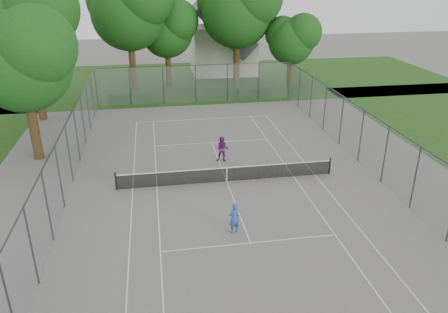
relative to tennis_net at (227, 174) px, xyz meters
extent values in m
plane|color=slate|center=(0.00, 0.00, -0.51)|extent=(120.00, 120.00, 0.00)
cube|color=#1E4513|center=(0.00, 26.00, -0.51)|extent=(60.00, 20.00, 0.00)
cube|color=silver|center=(0.00, 11.88, -0.50)|extent=(10.97, 0.06, 0.01)
cube|color=silver|center=(-5.49, 0.00, -0.50)|extent=(0.06, 23.77, 0.01)
cube|color=silver|center=(5.49, 0.00, -0.50)|extent=(0.06, 23.77, 0.01)
cube|color=silver|center=(-4.12, 0.00, -0.50)|extent=(0.06, 23.77, 0.01)
cube|color=silver|center=(4.12, 0.00, -0.50)|extent=(0.06, 23.77, 0.01)
cube|color=silver|center=(0.00, -6.40, -0.50)|extent=(8.23, 0.06, 0.01)
cube|color=silver|center=(0.00, 6.40, -0.50)|extent=(8.23, 0.06, 0.01)
cube|color=silver|center=(0.00, 0.00, -0.50)|extent=(0.06, 12.80, 0.01)
cube|color=silver|center=(0.00, 11.73, -0.50)|extent=(0.06, 0.30, 0.01)
cylinder|color=black|center=(-6.39, 0.00, 0.04)|extent=(0.10, 0.10, 1.10)
cylinder|color=black|center=(6.39, 0.00, 0.04)|extent=(0.10, 0.10, 1.10)
cube|color=black|center=(0.00, 0.00, -0.06)|extent=(12.67, 0.01, 0.86)
cube|color=silver|center=(0.00, 0.00, 0.40)|extent=(12.77, 0.03, 0.06)
cube|color=silver|center=(0.00, 0.00, -0.07)|extent=(0.05, 0.02, 0.88)
cylinder|color=#38383D|center=(-9.00, 17.00, 1.24)|extent=(0.08, 0.08, 3.50)
cylinder|color=#38383D|center=(9.00, 17.00, 1.24)|extent=(0.08, 0.08, 3.50)
cube|color=slate|center=(0.00, 17.00, 1.24)|extent=(18.00, 0.02, 3.50)
cube|color=slate|center=(-9.00, 0.00, 1.24)|extent=(0.02, 34.00, 3.50)
cube|color=slate|center=(9.00, 0.00, 1.24)|extent=(0.02, 34.00, 3.50)
cube|color=#38383D|center=(0.00, 17.00, 2.99)|extent=(18.00, 0.05, 0.05)
cube|color=#38383D|center=(-9.00, 0.00, 2.99)|extent=(0.05, 34.00, 0.05)
cube|color=#38383D|center=(9.00, 0.00, 2.99)|extent=(0.05, 34.00, 0.05)
cylinder|color=#3C2A15|center=(-5.83, 22.41, 2.06)|extent=(0.67, 0.67, 5.15)
sphere|color=#113D10|center=(-5.83, 22.41, 7.20)|extent=(7.32, 7.32, 7.32)
sphere|color=#113D10|center=(-7.11, 23.32, 8.29)|extent=(5.49, 5.49, 5.49)
cylinder|color=#3C2A15|center=(-2.18, 23.84, 1.39)|extent=(0.61, 0.61, 3.80)
sphere|color=#113D10|center=(-2.18, 23.84, 5.18)|extent=(5.41, 5.41, 5.41)
sphere|color=#113D10|center=(-1.10, 23.03, 6.27)|extent=(4.33, 4.33, 4.33)
sphere|color=#113D10|center=(-3.13, 24.52, 5.99)|extent=(4.06, 4.06, 4.06)
cylinder|color=#3C2A15|center=(4.91, 22.48, 2.03)|extent=(0.67, 0.67, 5.08)
sphere|color=#113D10|center=(4.91, 22.48, 7.10)|extent=(7.23, 7.23, 7.23)
sphere|color=#113D10|center=(3.65, 23.39, 8.18)|extent=(5.42, 5.42, 5.42)
cylinder|color=#3C2A15|center=(10.11, 20.36, 1.13)|extent=(0.59, 0.59, 3.28)
sphere|color=#113D10|center=(10.11, 20.36, 4.39)|extent=(4.66, 4.66, 4.66)
sphere|color=#113D10|center=(11.04, 19.66, 5.33)|extent=(3.73, 3.73, 3.73)
sphere|color=#113D10|center=(9.29, 20.95, 5.09)|extent=(3.49, 3.49, 3.49)
cylinder|color=#3C2A15|center=(-13.23, 14.10, 1.99)|extent=(0.66, 0.66, 5.01)
sphere|color=#113D10|center=(-13.23, 14.10, 6.99)|extent=(7.12, 7.12, 7.12)
sphere|color=#113D10|center=(-11.80, 13.04, 8.42)|extent=(5.70, 5.70, 5.70)
sphere|color=#113D10|center=(-14.47, 15.00, 8.06)|extent=(5.34, 5.34, 5.34)
cylinder|color=#3C2A15|center=(-11.75, 5.53, 1.58)|extent=(0.63, 0.63, 4.19)
sphere|color=#113D10|center=(-11.75, 5.53, 5.76)|extent=(5.95, 5.95, 5.95)
sphere|color=#113D10|center=(-10.56, 4.64, 6.95)|extent=(4.76, 4.76, 4.76)
sphere|color=#113D10|center=(-12.80, 6.27, 6.65)|extent=(4.47, 4.47, 4.47)
cube|color=#174315|center=(-5.95, 17.78, 0.01)|extent=(4.15, 1.24, 1.04)
cube|color=#174315|center=(1.69, 18.72, 0.01)|extent=(3.34, 0.95, 1.05)
cube|color=#174315|center=(5.67, 17.94, -0.07)|extent=(2.95, 1.08, 0.89)
cube|color=beige|center=(4.61, 29.05, 2.24)|extent=(7.34, 5.50, 5.50)
cube|color=#535359|center=(4.61, 29.05, 4.99)|extent=(7.27, 5.69, 7.27)
imported|color=#2D56AB|center=(-0.57, -5.37, 0.27)|extent=(0.67, 0.56, 1.57)
imported|color=#62205E|center=(0.23, 2.99, 0.34)|extent=(0.98, 0.85, 1.70)
camera|label=1|loc=(-3.97, -22.84, 11.10)|focal=35.00mm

